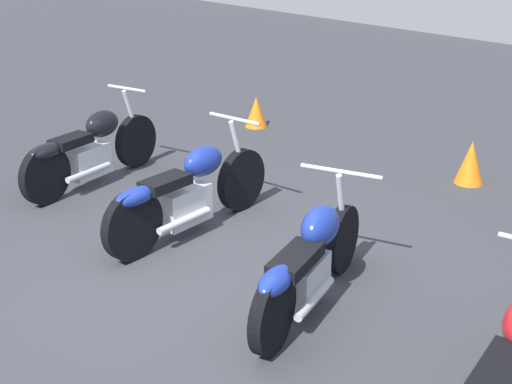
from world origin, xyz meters
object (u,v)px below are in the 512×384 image
object	(u,v)px
motorcycle_slot_1	(188,193)
traffic_cone_near	(256,112)
motorcycle_slot_2	(309,262)
motorcycle_slot_0	(90,149)
motorcycle_slot_3	(511,377)
traffic_cone_far	(471,162)

from	to	relation	value
motorcycle_slot_1	traffic_cone_near	world-z (taller)	motorcycle_slot_1
motorcycle_slot_2	traffic_cone_near	bearing A→B (deg)	121.29
motorcycle_slot_0	motorcycle_slot_3	distance (m)	5.40
motorcycle_slot_1	motorcycle_slot_3	bearing A→B (deg)	-14.92
motorcycle_slot_0	traffic_cone_far	distance (m)	4.33
traffic_cone_near	motorcycle_slot_3	bearing A→B (deg)	-28.36
motorcycle_slot_2	motorcycle_slot_3	distance (m)	1.81
traffic_cone_far	motorcycle_slot_2	bearing A→B (deg)	-76.77
motorcycle_slot_1	traffic_cone_far	size ratio (longest dim) A/B	4.21
motorcycle_slot_2	motorcycle_slot_3	world-z (taller)	motorcycle_slot_3
motorcycle_slot_1	motorcycle_slot_3	distance (m)	3.59
motorcycle_slot_1	traffic_cone_near	size ratio (longest dim) A/B	4.82
motorcycle_slot_1	motorcycle_slot_3	xyz separation A→B (m)	(3.57, -0.29, -0.00)
motorcycle_slot_3	motorcycle_slot_0	bearing A→B (deg)	162.21
motorcycle_slot_0	motorcycle_slot_3	bearing A→B (deg)	-19.72
motorcycle_slot_3	traffic_cone_far	bearing A→B (deg)	111.01
motorcycle_slot_2	motorcycle_slot_3	size ratio (longest dim) A/B	0.93
motorcycle_slot_3	traffic_cone_far	xyz separation A→B (m)	(-2.60, 3.55, -0.17)
motorcycle_slot_0	traffic_cone_far	xyz separation A→B (m)	(2.79, 3.31, -0.17)
motorcycle_slot_1	traffic_cone_near	xyz separation A→B (m)	(-2.40, 2.94, -0.20)
motorcycle_slot_0	motorcycle_slot_2	xyz separation A→B (m)	(3.58, -0.08, -0.01)
motorcycle_slot_1	traffic_cone_near	distance (m)	3.80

